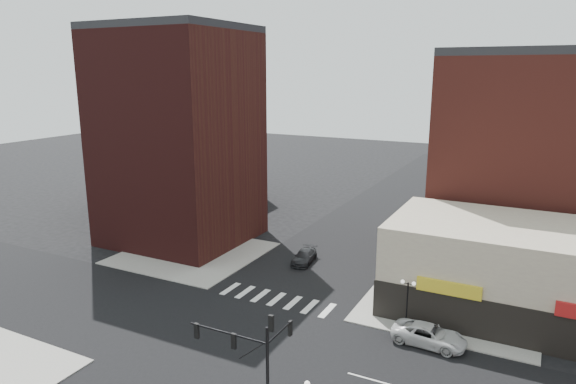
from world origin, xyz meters
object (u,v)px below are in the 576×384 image
at_px(dark_sedan_north, 304,257).
at_px(traffic_signal, 256,353).
at_px(white_suv, 429,335).
at_px(street_lamp_ne, 408,292).

bearing_deg(dark_sedan_north, traffic_signal, -77.92).
distance_m(white_suv, dark_sedan_north, 19.57).
xyz_separation_m(traffic_signal, dark_sedan_north, (-9.04, 25.61, -4.27)).
distance_m(street_lamp_ne, dark_sedan_north, 17.12).
xyz_separation_m(street_lamp_ne, white_suv, (2.18, -1.50, -2.51)).
bearing_deg(traffic_signal, street_lamp_ne, 73.25).
xyz_separation_m(traffic_signal, street_lamp_ne, (4.76, 15.83, -1.67)).
bearing_deg(traffic_signal, white_suv, 64.15).
relative_size(white_suv, dark_sedan_north, 1.19).
bearing_deg(street_lamp_ne, dark_sedan_north, 144.68).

